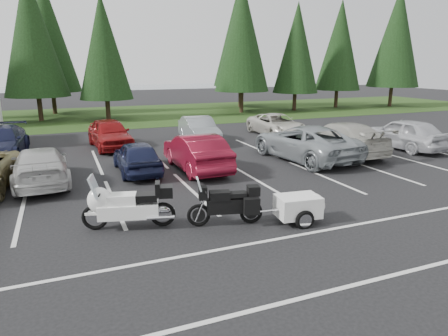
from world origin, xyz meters
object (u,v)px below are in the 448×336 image
car_near_6 (304,142)px  adventure_motorcycle (225,201)px  car_near_4 (137,157)px  car_far_4 (277,125)px  car_near_8 (403,134)px  car_near_5 (196,152)px  car_near_7 (340,138)px  cargo_trailer (298,209)px  car_near_3 (40,166)px  car_far_2 (110,133)px  touring_motorcycle (128,201)px  car_far_1 (0,143)px  car_far_3 (199,130)px

car_near_6 → adventure_motorcycle: bearing=36.9°
car_near_4 → car_far_4: car_far_4 is taller
car_near_8 → car_far_4: size_ratio=0.99×
car_near_5 → car_near_8: (11.42, 0.03, 0.04)m
car_near_7 → cargo_trailer: bearing=45.0°
car_near_3 → car_far_2: bearing=-121.0°
car_far_4 → touring_motorcycle: touring_motorcycle is taller
car_far_4 → car_near_6: bearing=-107.8°
car_near_8 → car_far_2: bearing=-27.4°
car_far_1 → car_near_4: bearing=-38.6°
car_near_6 → car_near_8: bearing=174.9°
car_near_5 → car_near_6: 5.29m
car_near_3 → touring_motorcycle: 5.93m
car_near_7 → adventure_motorcycle: (-8.73, -6.26, -0.09)m
cargo_trailer → adventure_motorcycle: bearing=169.2°
car_near_8 → adventure_motorcycle: 13.94m
car_near_6 → adventure_motorcycle: size_ratio=2.49×
car_near_3 → car_far_1: bearing=-73.1°
car_near_7 → car_far_2: car_near_7 is taller
car_near_8 → adventure_motorcycle: size_ratio=2.05×
car_near_4 → car_far_2: size_ratio=0.87×
car_far_1 → car_far_2: (5.10, 0.46, 0.03)m
car_far_4 → touring_motorcycle: 15.81m
car_far_1 → car_far_2: car_far_2 is taller
car_near_4 → car_far_2: bearing=-85.9°
car_near_4 → car_far_4: 11.25m
car_near_5 → adventure_motorcycle: 6.11m
car_near_7 → touring_motorcycle: bearing=25.7°
car_near_5 → car_far_2: (-2.78, 6.11, 0.00)m
car_far_4 → touring_motorcycle: (-10.97, -11.39, 0.09)m
car_far_3 → cargo_trailer: bearing=-92.4°
car_far_4 → car_near_5: bearing=-139.5°
car_far_4 → cargo_trailer: (-6.54, -12.77, -0.27)m
car_far_2 → car_far_4: bearing=-4.6°
car_near_3 → car_near_6: (11.25, -0.27, 0.12)m
car_near_6 → car_near_7: 2.32m
car_near_5 → car_far_2: car_far_2 is taller
car_near_6 → car_near_8: size_ratio=1.21×
car_near_3 → car_near_5: 5.97m
car_near_3 → touring_motorcycle: size_ratio=1.71×
car_near_7 → car_far_3: (-5.49, 5.52, -0.07)m
adventure_motorcycle → car_near_3: bearing=141.2°
car_near_8 → touring_motorcycle: size_ratio=1.73×
car_near_6 → car_near_7: (2.30, 0.31, -0.01)m
car_near_4 → car_near_6: bearing=176.0°
car_near_4 → car_far_1: 7.55m
car_near_8 → car_far_4: bearing=-60.5°
car_near_5 → touring_motorcycle: bearing=54.0°
touring_motorcycle → car_near_6: bearing=44.7°
car_near_8 → cargo_trailer: bearing=27.8°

